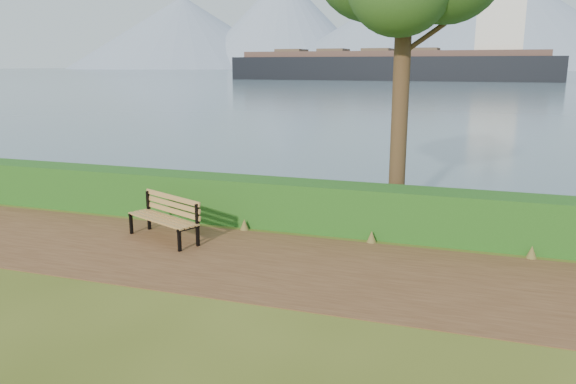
% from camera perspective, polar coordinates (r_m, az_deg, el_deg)
% --- Properties ---
extents(ground, '(140.00, 140.00, 0.00)m').
position_cam_1_polar(ground, '(9.72, -3.15, -7.78)').
color(ground, '#425016').
rests_on(ground, ground).
extents(path, '(40.00, 3.40, 0.01)m').
position_cam_1_polar(path, '(9.98, -2.51, -7.18)').
color(path, '#56351D').
rests_on(path, ground).
extents(hedge, '(32.00, 0.85, 1.00)m').
position_cam_1_polar(hedge, '(11.91, 1.43, -1.34)').
color(hedge, '#1D4E16').
rests_on(hedge, ground).
extents(water, '(700.00, 510.00, 0.00)m').
position_cam_1_polar(water, '(268.48, 18.18, 11.50)').
color(water, '#466270').
rests_on(water, ground).
extents(mountains, '(585.00, 190.00, 70.00)m').
position_cam_1_polar(mountains, '(415.39, 17.42, 15.64)').
color(mountains, '#7C8CA5').
rests_on(mountains, ground).
extents(bench, '(1.80, 1.18, 0.88)m').
position_cam_1_polar(bench, '(11.39, -12.25, -2.26)').
color(bench, black).
rests_on(bench, ground).
extents(cargo_ship, '(69.78, 13.39, 21.08)m').
position_cam_1_polar(cargo_ship, '(125.75, 11.25, 12.49)').
color(cargo_ship, black).
rests_on(cargo_ship, ground).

